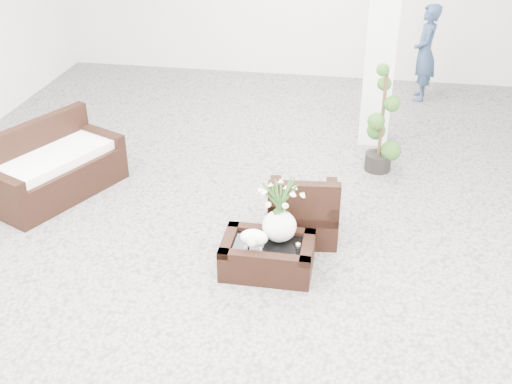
% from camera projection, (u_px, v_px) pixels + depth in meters
% --- Properties ---
extents(ground, '(11.00, 11.00, 0.00)m').
position_uv_depth(ground, '(258.00, 237.00, 6.92)').
color(ground, gray).
rests_on(ground, ground).
extents(column, '(0.40, 0.40, 3.50)m').
position_uv_depth(column, '(384.00, 18.00, 8.29)').
color(column, white).
rests_on(column, ground).
extents(coffee_table, '(0.90, 0.60, 0.31)m').
position_uv_depth(coffee_table, '(267.00, 257.00, 6.32)').
color(coffee_table, black).
rests_on(coffee_table, ground).
extents(sheep_figurine, '(0.28, 0.23, 0.21)m').
position_uv_depth(sheep_figurine, '(254.00, 239.00, 6.13)').
color(sheep_figurine, white).
rests_on(sheep_figurine, coffee_table).
extents(planter_narcissus, '(0.44, 0.44, 0.80)m').
position_uv_depth(planter_narcissus, '(280.00, 205.00, 6.12)').
color(planter_narcissus, white).
rests_on(planter_narcissus, coffee_table).
extents(tealight, '(0.04, 0.04, 0.03)m').
position_uv_depth(tealight, '(298.00, 244.00, 6.21)').
color(tealight, white).
rests_on(tealight, coffee_table).
extents(armchair, '(0.81, 0.78, 0.79)m').
position_uv_depth(armchair, '(303.00, 202.00, 6.79)').
color(armchair, black).
rests_on(armchair, ground).
extents(loveseat, '(1.39, 1.80, 0.87)m').
position_uv_depth(loveseat, '(54.00, 162.00, 7.55)').
color(loveseat, black).
rests_on(loveseat, ground).
extents(topiary, '(0.38, 0.38, 1.42)m').
position_uv_depth(topiary, '(382.00, 120.00, 7.99)').
color(topiary, '#264C18').
rests_on(topiary, ground).
extents(shopper, '(0.41, 0.59, 1.56)m').
position_uv_depth(shopper, '(425.00, 53.00, 10.23)').
color(shopper, navy).
rests_on(shopper, ground).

